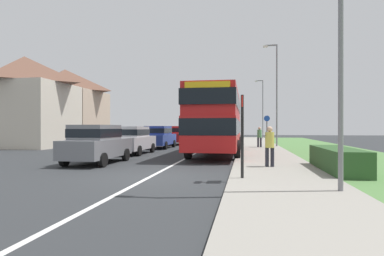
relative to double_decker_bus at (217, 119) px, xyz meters
name	(u,v)px	position (x,y,z in m)	size (l,w,h in m)	color
ground_plane	(150,177)	(-1.44, -8.90, -2.14)	(120.00, 120.00, 0.00)	#2D3033
lane_marking_centre	(191,156)	(-1.44, -0.90, -2.14)	(0.14, 60.00, 0.01)	silver
pavement_near_side	(268,159)	(2.76, -2.90, -2.08)	(3.20, 68.00, 0.12)	gray
grass_verge_seaward	(362,161)	(7.06, -2.90, -2.10)	(6.00, 68.00, 0.08)	#517F42
roadside_hedge	(337,161)	(4.86, -7.02, -1.69)	(1.10, 4.11, 0.90)	#2D5128
double_decker_bus	(217,119)	(0.00, 0.00, 0.00)	(2.80, 10.46, 3.70)	red
parked_car_grey	(97,143)	(-4.95, -5.57, -1.19)	(1.90, 4.12, 1.74)	slate
parked_car_silver	(132,139)	(-5.15, -0.40, -1.22)	(1.87, 4.31, 1.68)	#B7B7BC
parked_car_blue	(159,136)	(-5.01, 5.13, -1.20)	(1.92, 4.47, 1.73)	navy
parked_car_red	(174,135)	(-4.97, 10.45, -1.19)	(2.00, 4.21, 1.74)	#B21E1E
pedestrian_at_stop	(270,144)	(2.57, -6.46, -1.17)	(0.34, 0.34, 1.67)	#23232D
pedestrian_walking_away	(259,136)	(2.70, 5.92, -1.17)	(0.34, 0.34, 1.67)	#23232D
bus_stop_sign	(242,130)	(1.56, -9.41, -0.60)	(0.09, 0.52, 2.60)	black
cycle_route_sign	(267,130)	(3.24, 5.61, -0.71)	(0.44, 0.08, 2.52)	slate
street_lamp_near	(336,8)	(3.79, -11.00, 2.34)	(1.14, 0.20, 7.86)	slate
street_lamp_mid	(276,89)	(4.04, 7.50, 2.57)	(1.14, 0.20, 8.30)	slate
street_lamp_far	(262,106)	(3.88, 25.66, 2.44)	(1.14, 0.20, 8.06)	slate
house_terrace_far_side	(47,104)	(-16.38, 7.80, 1.61)	(7.10, 11.97, 7.50)	beige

